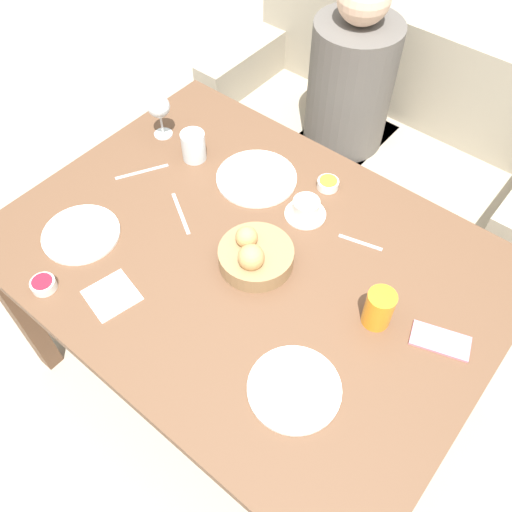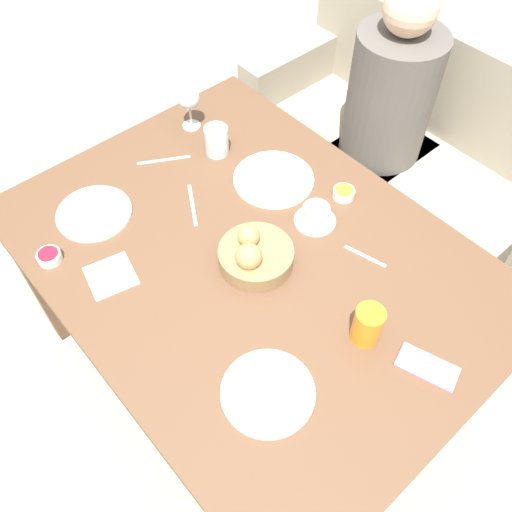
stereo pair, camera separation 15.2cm
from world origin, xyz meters
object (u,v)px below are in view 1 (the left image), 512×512
(jam_bowl_honey, at_px, (328,184))
(napkin, at_px, (112,295))
(wine_glass, at_px, (159,108))
(knife_silver, at_px, (142,172))
(juice_glass, at_px, (379,309))
(plate_far_center, at_px, (257,178))
(bread_basket, at_px, (255,255))
(spoon_coffee, at_px, (360,243))
(cell_phone, at_px, (440,341))
(seated_person, at_px, (344,125))
(plate_near_right, at_px, (294,389))
(jam_bowl_berry, at_px, (43,284))
(water_tumbler, at_px, (193,146))
(plate_near_left, at_px, (81,234))
(couch, at_px, (377,148))
(fork_silver, at_px, (181,213))
(coffee_cup, at_px, (306,209))

(jam_bowl_honey, height_order, napkin, jam_bowl_honey)
(wine_glass, relative_size, knife_silver, 0.97)
(juice_glass, bearing_deg, plate_far_center, 160.01)
(bread_basket, relative_size, napkin, 1.41)
(juice_glass, relative_size, spoon_coffee, 0.88)
(cell_phone, bearing_deg, juice_glass, -162.42)
(seated_person, xyz_separation_m, spoon_coffee, (0.51, -0.74, 0.29))
(bread_basket, distance_m, wine_glass, 0.65)
(seated_person, distance_m, plate_near_right, 1.41)
(bread_basket, height_order, juice_glass, same)
(plate_far_center, relative_size, jam_bowl_berry, 3.80)
(juice_glass, bearing_deg, seated_person, 126.01)
(plate_near_right, xyz_separation_m, water_tumbler, (-0.76, 0.45, 0.05))
(plate_near_left, relative_size, jam_bowl_honey, 3.35)
(couch, distance_m, plate_near_right, 1.55)
(fork_silver, bearing_deg, wine_glass, 143.33)
(coffee_cup, height_order, jam_bowl_berry, coffee_cup)
(knife_silver, relative_size, cell_phone, 0.97)
(spoon_coffee, bearing_deg, juice_glass, -48.90)
(juice_glass, bearing_deg, wine_glass, 169.79)
(coffee_cup, distance_m, jam_bowl_honey, 0.14)
(couch, bearing_deg, knife_silver, -106.34)
(fork_silver, distance_m, knife_silver, 0.23)
(wine_glass, height_order, coffee_cup, wine_glass)
(plate_near_right, xyz_separation_m, napkin, (-0.55, -0.10, -0.00))
(knife_silver, distance_m, spoon_coffee, 0.74)
(water_tumbler, height_order, fork_silver, water_tumbler)
(plate_far_center, distance_m, napkin, 0.60)
(coffee_cup, height_order, knife_silver, coffee_cup)
(bread_basket, distance_m, knife_silver, 0.53)
(coffee_cup, distance_m, spoon_coffee, 0.19)
(bread_basket, distance_m, cell_phone, 0.54)
(water_tumbler, relative_size, knife_silver, 0.62)
(couch, relative_size, fork_silver, 9.73)
(bread_basket, height_order, napkin, bread_basket)
(water_tumbler, bearing_deg, bread_basket, -26.10)
(coffee_cup, bearing_deg, knife_silver, -160.29)
(couch, relative_size, napkin, 10.17)
(napkin, bearing_deg, bread_basket, 55.41)
(couch, height_order, fork_silver, couch)
(jam_bowl_honey, bearing_deg, fork_silver, -126.63)
(fork_silver, distance_m, spoon_coffee, 0.55)
(plate_far_center, relative_size, coffee_cup, 2.05)
(couch, distance_m, water_tumbler, 1.09)
(couch, bearing_deg, plate_near_right, -69.33)
(plate_far_center, height_order, jam_bowl_berry, jam_bowl_berry)
(knife_silver, bearing_deg, plate_near_right, -18.93)
(plate_near_left, distance_m, jam_bowl_honey, 0.78)
(plate_far_center, bearing_deg, bread_basket, -51.49)
(plate_near_left, xyz_separation_m, coffee_cup, (0.47, 0.49, 0.02))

